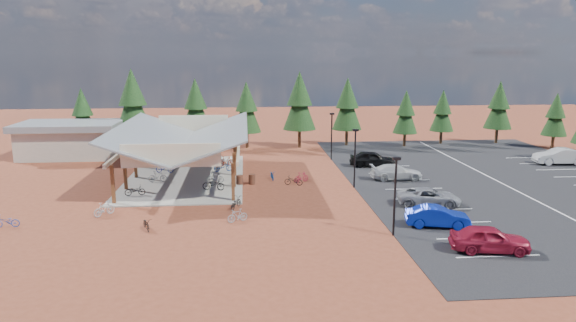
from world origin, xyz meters
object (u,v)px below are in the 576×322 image
(outbuilding, at_px, (70,139))
(bike_6, at_px, (223,167))
(bike_13, at_px, (237,216))
(car_9, at_px, (559,156))
(trash_bin_0, at_px, (240,180))
(bike_1, at_px, (158,176))
(bike_5, at_px, (215,178))
(bike_14, at_px, (272,175))
(lamp_post_0, at_px, (395,191))
(bike_4, at_px, (213,184))
(bike_0, at_px, (135,190))
(trash_bin_1, at_px, (252,179))
(car_0, at_px, (490,239))
(bike_10, at_px, (6,222))
(lamp_post_1, at_px, (355,154))
(car_3, at_px, (396,172))
(car_2, at_px, (429,197))
(bike_16, at_px, (294,181))
(bike_7, at_px, (226,161))
(bike_9, at_px, (104,209))
(lamp_post_2, at_px, (332,133))
(bike_15, at_px, (301,177))
(bike_8, at_px, (146,224))
(bike_12, at_px, (236,203))
(bike_pavilion, at_px, (184,137))
(car_1, at_px, (437,217))
(bike_2, at_px, (165,168))
(bike_3, at_px, (169,156))
(car_4, at_px, (372,159))

(outbuilding, distance_m, bike_6, 19.74)
(bike_13, xyz_separation_m, car_9, (33.40, 15.92, 0.42))
(trash_bin_0, relative_size, bike_1, 0.54)
(bike_5, xyz_separation_m, bike_14, (5.19, 1.21, -0.16))
(bike_1, height_order, car_9, car_9)
(lamp_post_0, distance_m, bike_14, 17.14)
(bike_4, xyz_separation_m, bike_6, (0.54, 6.99, -0.02))
(bike_0, bearing_deg, trash_bin_1, -79.36)
(trash_bin_0, bearing_deg, car_0, -48.69)
(trash_bin_1, relative_size, bike_10, 0.55)
(lamp_post_1, height_order, car_3, lamp_post_1)
(car_0, bearing_deg, car_2, 12.24)
(bike_13, distance_m, bike_14, 12.30)
(bike_10, height_order, bike_16, bike_16)
(bike_7, relative_size, bike_9, 1.03)
(bike_4, xyz_separation_m, bike_9, (-7.45, -6.07, -0.09))
(bike_10, bearing_deg, lamp_post_2, 123.26)
(trash_bin_1, bearing_deg, bike_15, 4.22)
(bike_15, bearing_deg, lamp_post_0, 166.44)
(bike_9, bearing_deg, bike_14, -100.94)
(bike_13, height_order, car_9, car_9)
(bike_16, bearing_deg, lamp_post_2, 173.64)
(lamp_post_1, xyz_separation_m, trash_bin_0, (-9.94, 1.60, -2.53))
(car_0, bearing_deg, car_3, 11.91)
(bike_8, xyz_separation_m, car_0, (20.83, -5.60, 0.40))
(trash_bin_0, distance_m, bike_12, 6.94)
(bike_pavilion, height_order, bike_6, bike_pavilion)
(outbuilding, distance_m, car_0, 46.03)
(trash_bin_1, bearing_deg, bike_5, 174.63)
(bike_14, height_order, car_9, car_9)
(trash_bin_1, relative_size, car_1, 0.21)
(bike_0, distance_m, bike_8, 8.60)
(car_2, bearing_deg, bike_13, 111.20)
(trash_bin_0, distance_m, bike_2, 8.90)
(bike_12, xyz_separation_m, bike_16, (4.99, 6.55, -0.02))
(bike_8, height_order, bike_12, bike_12)
(trash_bin_0, xyz_separation_m, car_3, (14.40, 0.83, 0.28))
(bike_pavilion, relative_size, car_9, 3.81)
(car_1, distance_m, car_9, 26.98)
(bike_3, xyz_separation_m, bike_10, (-7.81, -21.15, -0.12))
(car_1, bearing_deg, bike_14, 47.98)
(trash_bin_1, height_order, bike_9, bike_9)
(bike_16, relative_size, car_3, 0.34)
(bike_5, height_order, car_2, car_2)
(bike_14, bearing_deg, car_1, -58.33)
(bike_5, bearing_deg, lamp_post_0, -141.27)
(bike_10, distance_m, car_4, 33.37)
(lamp_post_0, height_order, bike_4, lamp_post_0)
(trash_bin_0, bearing_deg, car_2, -27.10)
(lamp_post_1, height_order, bike_15, lamp_post_1)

